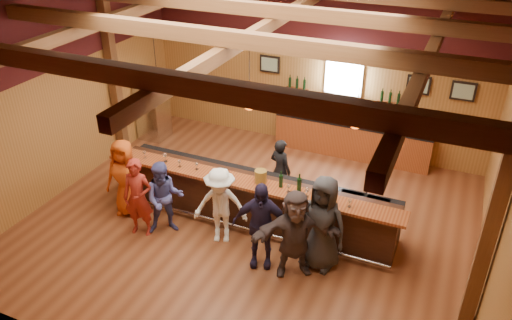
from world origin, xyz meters
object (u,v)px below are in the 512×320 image
object	(u,v)px
customer_orange	(125,178)
customer_redvest	(138,198)
bar_counter	(254,198)
customer_white	(220,206)
bottle_a	(281,181)
ice_bucket	(261,176)
bartender	(280,170)
customer_navy	(260,225)
customer_dark	(322,223)
back_bar_cabinet	(351,139)
stainless_fridge	(153,107)
customer_denim	(165,198)
customer_brown	(295,234)

from	to	relation	value
customer_orange	customer_redvest	size ratio (longest dim) A/B	1.03
bar_counter	customer_white	size ratio (longest dim) A/B	3.87
customer_orange	customer_white	distance (m)	2.28
customer_redvest	bottle_a	world-z (taller)	customer_redvest
customer_redvest	ice_bucket	distance (m)	2.46
bartender	customer_redvest	bearing A→B (deg)	65.24
customer_navy	customer_dark	size ratio (longest dim) A/B	0.93
bartender	customer_navy	bearing A→B (deg)	119.85
back_bar_cabinet	customer_navy	distance (m)	4.86
customer_orange	bottle_a	bearing A→B (deg)	-0.24
ice_bucket	bottle_a	size ratio (longest dim) A/B	0.75
customer_redvest	customer_dark	size ratio (longest dim) A/B	0.89
stainless_fridge	customer_redvest	size ratio (longest dim) A/B	1.07
customer_navy	customer_dark	world-z (taller)	customer_dark
back_bar_cabinet	bottle_a	world-z (taller)	bottle_a
customer_redvest	customer_white	size ratio (longest dim) A/B	1.03
customer_white	customer_dark	bearing A→B (deg)	-16.38
customer_orange	customer_denim	xyz separation A→B (m)	(1.12, -0.25, -0.07)
customer_orange	ice_bucket	size ratio (longest dim) A/B	6.63
back_bar_cabinet	customer_denim	xyz separation A→B (m)	(-2.64, -4.67, 0.32)
customer_white	back_bar_cabinet	bearing A→B (deg)	53.02
customer_navy	bartender	bearing A→B (deg)	84.59
customer_denim	customer_navy	size ratio (longest dim) A/B	0.90
customer_denim	customer_white	size ratio (longest dim) A/B	0.98
bartender	customer_white	bearing A→B (deg)	92.46
customer_orange	customer_dark	distance (m)	4.30
bar_counter	customer_navy	distance (m)	1.47
customer_white	bartender	distance (m)	1.94
bar_counter	bartender	distance (m)	1.00
customer_navy	customer_brown	distance (m)	0.65
customer_orange	bottle_a	size ratio (longest dim) A/B	4.94
customer_navy	bartender	size ratio (longest dim) A/B	1.18
ice_bucket	bar_counter	bearing A→B (deg)	137.34
customer_redvest	bottle_a	distance (m)	2.84
customer_redvest	bartender	bearing A→B (deg)	35.03
stainless_fridge	customer_brown	xyz separation A→B (m)	(5.45, -3.67, -0.03)
bar_counter	customer_orange	size ratio (longest dim) A/B	3.65
bottle_a	back_bar_cabinet	bearing A→B (deg)	82.50
customer_redvest	customer_brown	distance (m)	3.24
ice_bucket	back_bar_cabinet	bearing A→B (deg)	76.25
customer_navy	customer_denim	bearing A→B (deg)	158.74
stainless_fridge	bottle_a	world-z (taller)	stainless_fridge
customer_denim	customer_dark	distance (m)	3.19
stainless_fridge	customer_orange	bearing A→B (deg)	-65.02
stainless_fridge	customer_denim	bearing A→B (deg)	-53.18
customer_redvest	customer_brown	xyz separation A→B (m)	(3.24, 0.13, 0.03)
customer_orange	customer_brown	size ratio (longest dim) A/B	1.00
customer_navy	bottle_a	distance (m)	1.07
customer_denim	bottle_a	xyz separation A→B (m)	(2.14, 0.86, 0.45)
customer_navy	customer_brown	size ratio (longest dim) A/B	1.01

